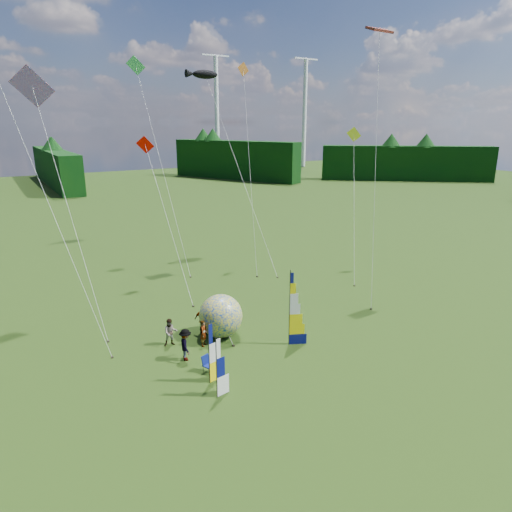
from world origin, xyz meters
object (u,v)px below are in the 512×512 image
spectator_c (186,345)px  spectator_d (203,320)px  side_banner_left (209,354)px  spectator_b (170,332)px  kite_whale (239,160)px  spectator_a (204,333)px  feather_banner_main (290,309)px  bol_inflatable (221,316)px  side_banner_far (217,369)px  camp_chair (209,364)px

spectator_c → spectator_d: size_ratio=0.97×
side_banner_left → spectator_b: bearing=81.8°
side_banner_left → spectator_d: side_banner_left is taller
kite_whale → spectator_c: bearing=-140.6°
spectator_a → kite_whale: kite_whale is taller
feather_banner_main → bol_inflatable: size_ratio=1.69×
bol_inflatable → spectator_d: bearing=132.6°
bol_inflatable → spectator_c: 3.46m
spectator_c → spectator_d: (2.22, 2.51, 0.03)m
bol_inflatable → kite_whale: size_ratio=0.14×
spectator_a → spectator_c: spectator_c is taller
bol_inflatable → kite_whale: 18.60m
bol_inflatable → spectator_a: (-1.45, -0.61, -0.54)m
spectator_c → kite_whale: 21.58m
kite_whale → spectator_d: bearing=-139.8°
spectator_a → bol_inflatable: bearing=-20.0°
side_banner_far → spectator_a: 5.52m
feather_banner_main → bol_inflatable: (-2.95, 3.12, -0.92)m
side_banner_far → bol_inflatable: size_ratio=1.14×
spectator_c → kite_whale: bearing=-25.7°
spectator_a → spectator_b: size_ratio=0.96×
feather_banner_main → bol_inflatable: feather_banner_main is taller
feather_banner_main → side_banner_far: 6.70m
side_banner_left → spectator_a: side_banner_left is taller
side_banner_left → camp_chair: size_ratio=3.42×
spectator_c → kite_whale: size_ratio=0.10×
side_banner_far → spectator_d: bearing=60.9°
bol_inflatable → camp_chair: 4.42m
feather_banner_main → spectator_a: size_ratio=2.81×
kite_whale → camp_chair: bearing=-136.4°
spectator_b → feather_banner_main: bearing=-16.2°
camp_chair → spectator_d: bearing=47.7°
bol_inflatable → camp_chair: bearing=-125.5°
side_banner_left → kite_whale: bearing=46.4°
spectator_d → kite_whale: 18.55m
spectator_a → camp_chair: size_ratio=1.70×
bol_inflatable → spectator_a: bearing=-157.1°
spectator_b → kite_whale: kite_whale is taller
side_banner_far → kite_whale: kite_whale is taller
spectator_a → spectator_d: (0.65, 1.48, 0.14)m
bol_inflatable → spectator_c: bol_inflatable is taller
feather_banner_main → side_banner_far: size_ratio=1.48×
camp_chair → kite_whale: bearing=35.6°
spectator_b → spectator_c: spectator_c is taller
spectator_b → spectator_d: 2.37m
spectator_b → kite_whale: 20.22m
feather_banner_main → side_banner_left: size_ratio=1.40×
side_banner_far → side_banner_left: bearing=70.0°
spectator_d → side_banner_left: bearing=114.5°
camp_chair → kite_whale: size_ratio=0.05×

